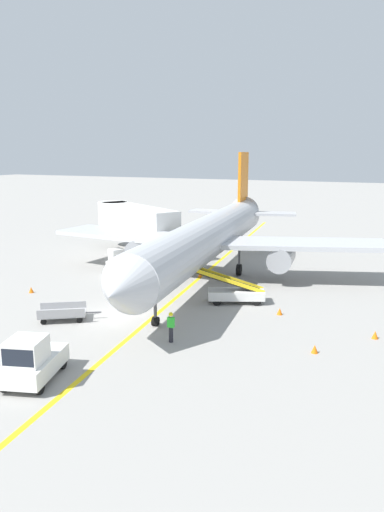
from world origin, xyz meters
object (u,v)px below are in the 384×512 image
Objects in this scene: ground_crew_marshaller at (171,326)px; safety_cone_wingtip_left at (31,290)px; airliner at (209,237)px; belt_loader_forward_hold at (234,292)px; baggage_cart_loaded at (63,313)px; pushback_tug at (32,361)px; safety_cone_nose_left at (375,335)px; safety_cone_nose_right at (315,349)px; baggage_tug_near_wing at (118,263)px; safety_cone_wingtip_right at (280,311)px; safety_cone_tail_area at (200,275)px; jet_bridge at (132,218)px.

safety_cone_wingtip_left is (-13.67, 4.40, -0.69)m from ground_crew_marshaller.
airliner is 7.54m from belt_loader_forward_hold.
baggage_cart_loaded is 2.11× the size of ground_crew_marshaller.
pushback_tug is at bearing -90.29° from airliner.
pushback_tug is at bearing -106.06° from belt_loader_forward_hold.
safety_cone_nose_left is 1.00× the size of safety_cone_nose_right.
baggage_tug_near_wing is (-7.41, 18.70, -0.07)m from pushback_tug.
safety_cone_wingtip_left is at bearing -109.72° from baggage_tug_near_wing.
airliner reaches higher than baggage_tug_near_wing.
safety_cone_nose_left and safety_cone_nose_right have the same top height.
safety_cone_wingtip_right is (17.90, 2.55, 0.00)m from safety_cone_wingtip_left.
baggage_tug_near_wing is 16.01m from safety_cone_wingtip_right.
safety_cone_tail_area is (-14.26, 8.63, 0.00)m from safety_cone_nose_left.
baggage_tug_near_wing is 21.05m from safety_cone_nose_right.
baggage_cart_loaded is at bearing -175.24° from safety_cone_nose_right.
safety_cone_tail_area is (-4.19, 13.71, -0.69)m from ground_crew_marshaller.
ground_crew_marshaller is (7.62, -0.43, 0.44)m from baggage_cart_loaded.
airliner is 16.64m from safety_cone_nose_right.
pushback_tug is 15.57m from belt_loader_forward_hold.
safety_cone_tail_area is (-8.41, 6.75, 0.00)m from safety_cone_wingtip_right.
jet_bridge is at bearing 125.71° from ground_crew_marshaller.
safety_cone_nose_left is at bearing -33.02° from airliner.
safety_cone_nose_left is at bearing 51.76° from safety_cone_nose_right.
safety_cone_wingtip_left is (-14.41, -3.79, -0.56)m from belt_loader_forward_hold.
belt_loader_forward_hold is 14.91m from safety_cone_wingtip_left.
pushback_tug is at bearing -67.82° from jet_bridge.
baggage_cart_loaded is at bearing -70.65° from jet_bridge.
safety_cone_nose_left is 6.15m from safety_cone_wingtip_right.
airliner is at bearing 14.53° from baggage_tug_near_wing.
belt_loader_forward_hold is at bearing -17.67° from baggage_tug_near_wing.
baggage_tug_near_wing is at bearing 70.28° from safety_cone_wingtip_left.
safety_cone_nose_left is (13.64, 11.85, -0.77)m from pushback_tug.
baggage_tug_near_wing is at bearing -165.27° from safety_cone_tail_area.
safety_cone_wingtip_right is (7.79, 13.73, -0.77)m from pushback_tug.
pushback_tug reaches higher than safety_cone_nose_right.
belt_loader_forward_hold is 9.33m from safety_cone_nose_right.
pushback_tug is 9.07× the size of safety_cone_wingtip_right.
ground_crew_marshaller is at bearing -76.01° from airliner.
safety_cone_wingtip_right is (3.48, -1.24, -0.56)m from belt_loader_forward_hold.
ground_crew_marshaller reaches higher than baggage_cart_loaded.
airliner is 20.78× the size of ground_crew_marshaller.
baggage_tug_near_wing is at bearing -66.58° from jet_bridge.
baggage_tug_near_wing is at bearing 132.63° from ground_crew_marshaller.
safety_cone_tail_area is at bearing 106.98° from ground_crew_marshaller.
baggage_tug_near_wing is at bearing 106.24° from baggage_cart_loaded.
baggage_cart_loaded is at bearing -151.17° from safety_cone_wingtip_right.
baggage_tug_near_wing is 8.02m from safety_cone_wingtip_left.
airliner reaches higher than safety_cone_tail_area.
safety_cone_nose_left is at bearing -18.45° from belt_loader_forward_hold.
ground_crew_marshaller is 14.38m from safety_cone_wingtip_left.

